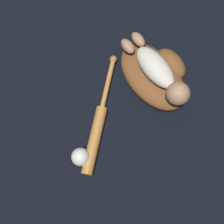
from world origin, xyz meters
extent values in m
plane|color=black|center=(0.00, 0.00, 0.00)|extent=(6.00, 6.00, 0.00)
ellipsoid|color=brown|center=(0.01, -0.06, 0.05)|extent=(0.38, 0.25, 0.10)
ellipsoid|color=brown|center=(0.00, 0.05, 0.05)|extent=(0.17, 0.11, 0.10)
ellipsoid|color=silver|center=(0.01, -0.06, 0.14)|extent=(0.22, 0.12, 0.08)
sphere|color=tan|center=(0.15, -0.05, 0.15)|extent=(0.10, 0.10, 0.10)
ellipsoid|color=tan|center=(-0.14, -0.04, 0.12)|extent=(0.08, 0.05, 0.04)
ellipsoid|color=tan|center=(-0.14, -0.10, 0.12)|extent=(0.08, 0.05, 0.04)
cylinder|color=#C6843D|center=(0.12, -0.41, 0.02)|extent=(0.24, 0.23, 0.05)
cylinder|color=#C6843D|center=(-0.07, -0.23, 0.02)|extent=(0.19, 0.18, 0.02)
sphere|color=#A97034|center=(-0.16, -0.15, 0.02)|extent=(0.03, 0.03, 0.03)
sphere|color=white|center=(0.15, -0.50, 0.04)|extent=(0.08, 0.08, 0.08)
camera|label=1|loc=(0.39, -0.49, 1.29)|focal=50.00mm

